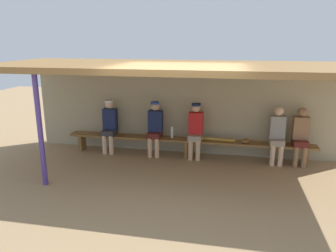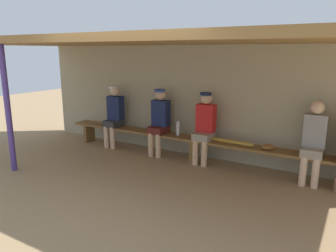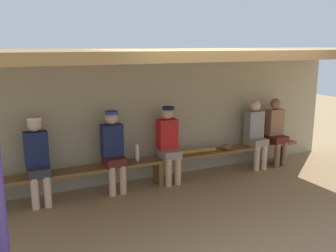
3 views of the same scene
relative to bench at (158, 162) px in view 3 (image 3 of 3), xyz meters
name	(u,v)px [view 3 (image 3 of 3)]	position (x,y,z in m)	size (l,w,h in m)	color
ground_plane	(204,220)	(0.00, -1.55, -0.39)	(24.00, 24.00, 0.00)	#9E7F59
back_wall	(148,118)	(0.00, 0.45, 0.71)	(8.00, 0.20, 2.20)	tan
dugout_roof	(182,53)	(0.00, -0.85, 1.87)	(8.00, 2.80, 0.12)	olive
bench	(158,162)	(0.00, 0.00, 0.00)	(6.00, 0.36, 0.46)	brown
player_leftmost	(256,131)	(2.09, 0.00, 0.34)	(0.34, 0.42, 1.34)	gray
player_rightmost	(276,129)	(2.59, 0.00, 0.34)	(0.34, 0.42, 1.34)	#591E19
player_in_red	(37,157)	(-1.97, 0.00, 0.36)	(0.34, 0.42, 1.34)	#333338
player_in_white	(113,148)	(-0.79, 0.00, 0.36)	(0.34, 0.42, 1.34)	#591E19
player_with_sunglasses	(169,141)	(0.21, 0.00, 0.36)	(0.34, 0.42, 1.34)	gray
water_bottle_blue	(137,153)	(-0.37, 0.03, 0.21)	(0.07, 0.07, 0.28)	silver
baseball_glove_tan	(226,147)	(1.39, -0.02, 0.12)	(0.24, 0.17, 0.09)	brown
baseball_bat	(194,152)	(0.71, 0.00, 0.11)	(0.07, 0.07, 0.88)	#B28C33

